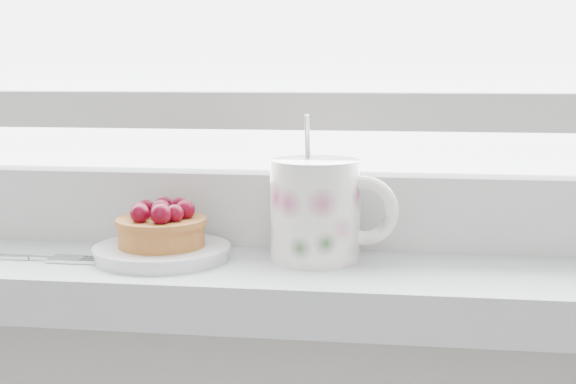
% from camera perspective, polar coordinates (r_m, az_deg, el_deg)
% --- Properties ---
extents(saucer, '(0.12, 0.12, 0.01)m').
position_cam_1_polar(saucer, '(0.73, -8.95, -4.26)').
color(saucer, silver).
rests_on(saucer, windowsill).
extents(raspberry_tart, '(0.08, 0.08, 0.04)m').
position_cam_1_polar(raspberry_tart, '(0.73, -8.97, -2.40)').
color(raspberry_tart, '#935320').
rests_on(raspberry_tart, saucer).
extents(floral_mug, '(0.12, 0.09, 0.13)m').
position_cam_1_polar(floral_mug, '(0.71, 2.18, -1.15)').
color(floral_mug, white).
rests_on(floral_mug, windowsill).
extents(fork, '(0.19, 0.02, 0.00)m').
position_cam_1_polar(fork, '(0.77, -18.92, -4.39)').
color(fork, silver).
rests_on(fork, windowsill).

